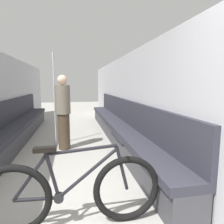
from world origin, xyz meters
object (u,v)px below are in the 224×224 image
(bench_seat_row_right, at_px, (118,127))
(passenger_standing, at_px, (63,112))
(bench_seat_row_left, at_px, (13,132))
(grab_pole_near, at_px, (55,101))
(bicycle, at_px, (73,193))

(bench_seat_row_right, height_order, passenger_standing, passenger_standing)
(bench_seat_row_left, height_order, passenger_standing, passenger_standing)
(bench_seat_row_right, relative_size, grab_pole_near, 3.10)
(passenger_standing, bearing_deg, bench_seat_row_left, 179.67)
(bench_seat_row_right, relative_size, bicycle, 3.69)
(bench_seat_row_right, distance_m, grab_pole_near, 1.65)
(bench_seat_row_right, bearing_deg, bench_seat_row_left, 180.00)
(bicycle, bearing_deg, bench_seat_row_right, 69.86)
(bench_seat_row_right, xyz_separation_m, bicycle, (-1.12, -2.93, 0.04))
(bench_seat_row_left, height_order, bicycle, bench_seat_row_left)
(bench_seat_row_left, distance_m, passenger_standing, 1.31)
(bench_seat_row_left, distance_m, bicycle, 3.21)
(bench_seat_row_right, distance_m, passenger_standing, 1.46)
(bench_seat_row_left, relative_size, grab_pole_near, 3.10)
(bicycle, bearing_deg, passenger_standing, 94.90)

